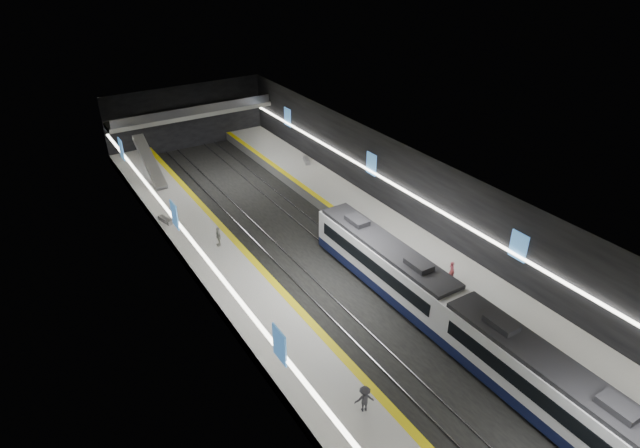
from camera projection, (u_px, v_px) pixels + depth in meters
ground at (344, 284)px, 42.67m from camera, size 70.00×70.00×0.00m
ceiling at (346, 194)px, 38.72m from camera, size 20.00×70.00×0.04m
wall_left at (223, 282)px, 36.09m from camera, size 0.04×70.00×8.00m
wall_right at (442, 209)px, 45.30m from camera, size 0.04×70.00×8.00m
wall_back at (187, 117)px, 66.54m from camera, size 20.00×0.04×8.00m
platform_left at (259, 310)px, 38.97m from camera, size 5.00×70.00×1.00m
tile_surface_left at (259, 305)px, 38.72m from camera, size 5.00×70.00×0.02m
tactile_strip_left at (285, 295)px, 39.72m from camera, size 0.60×70.00×0.02m
platform_right at (416, 252)px, 45.87m from camera, size 5.00×70.00×1.00m
tile_surface_right at (417, 247)px, 45.62m from camera, size 5.00×70.00×0.02m
tactile_strip_right at (397, 254)px, 44.60m from camera, size 0.60×70.00×0.02m
rails at (344, 283)px, 42.64m from camera, size 6.52×70.00×0.12m
train at (453, 315)px, 35.85m from camera, size 2.69×30.04×3.60m
ad_posters at (338, 230)px, 41.19m from camera, size 19.94×53.50×2.20m
cove_light_left at (226, 283)px, 36.28m from camera, size 0.25×68.60×0.12m
cove_light_right at (440, 211)px, 45.31m from camera, size 0.25×68.60×0.12m
mezzanine_bridge at (192, 113)px, 64.50m from camera, size 20.00×3.00×1.50m
escalator at (150, 162)px, 56.98m from camera, size 1.20×7.50×3.92m
bench_left_far at (165, 220)px, 49.27m from camera, size 0.91×1.79×0.42m
bench_right_far at (307, 160)px, 61.54m from camera, size 1.17×1.96×0.46m
passenger_right_a at (452, 271)px, 40.98m from camera, size 0.52×0.68×1.65m
passenger_left_a at (218, 236)px, 45.41m from camera, size 0.50×1.06×1.76m
passenger_left_b at (364, 399)px, 29.95m from camera, size 1.28×1.01×1.74m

